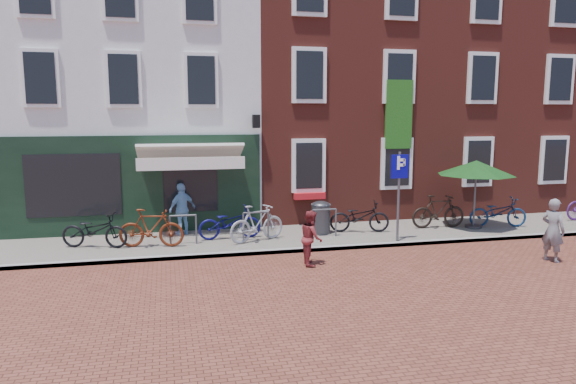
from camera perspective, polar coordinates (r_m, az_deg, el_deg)
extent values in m
plane|color=brown|center=(14.16, 3.38, -6.43)|extent=(80.00, 80.00, 0.00)
cube|color=slate|center=(15.83, 5.34, -4.66)|extent=(24.00, 3.00, 0.10)
cube|color=silver|center=(20.16, -16.47, 10.60)|extent=(8.00, 8.00, 9.00)
cube|color=maroon|center=(21.00, 3.36, 12.20)|extent=(6.00, 8.00, 10.00)
cube|color=maroon|center=(23.40, 17.89, 11.43)|extent=(6.00, 8.00, 10.00)
cylinder|color=#3B3B3E|center=(15.72, 3.56, -2.96)|extent=(0.56, 0.56, 0.85)
ellipsoid|color=#3B3B3E|center=(15.63, 3.57, -1.21)|extent=(0.56, 0.56, 0.25)
cylinder|color=#4C4C4F|center=(14.92, 11.83, -0.52)|extent=(0.07, 0.07, 2.50)
cube|color=#080488|center=(14.80, 11.96, 2.72)|extent=(0.50, 0.04, 0.65)
cylinder|color=#4C4C4F|center=(17.52, 19.34, -3.52)|extent=(0.50, 0.50, 0.08)
cylinder|color=#4C4C4F|center=(17.35, 19.50, -0.44)|extent=(0.06, 0.06, 1.98)
cone|color=#144415|center=(17.23, 19.66, 2.82)|extent=(2.36, 2.36, 0.45)
imported|color=slate|center=(14.59, 26.67, -3.69)|extent=(0.56, 0.67, 1.58)
imported|color=maroon|center=(12.82, 2.52, -4.94)|extent=(0.57, 0.70, 1.33)
imported|color=#86B9E0|center=(15.78, -11.34, -1.81)|extent=(0.95, 0.82, 1.53)
imported|color=black|center=(14.94, -20.14, -3.91)|extent=(1.88, 1.11, 0.93)
imported|color=#57200D|center=(14.55, -14.54, -3.78)|extent=(1.79, 0.81, 1.04)
imported|color=#0D0B4C|center=(15.11, -6.31, -3.30)|extent=(1.81, 0.73, 0.93)
imported|color=#99989B|center=(14.73, -3.37, -3.37)|extent=(1.78, 1.11, 1.04)
imported|color=black|center=(16.00, 7.72, -2.66)|extent=(1.87, 0.98, 0.93)
imported|color=black|center=(17.09, 15.91, -2.03)|extent=(1.74, 0.57, 1.04)
imported|color=#0F2A4C|center=(17.84, 21.70, -2.04)|extent=(1.87, 1.02, 0.93)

